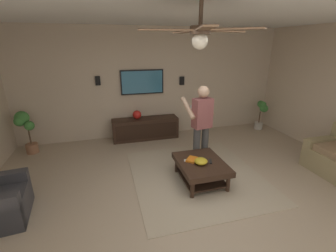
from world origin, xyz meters
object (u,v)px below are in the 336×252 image
(potted_plant_tall, at_px, (25,127))
(remote_white, at_px, (188,160))
(potted_plant_short, at_px, (262,111))
(ceiling_fan, at_px, (201,33))
(vase_round, at_px, (137,115))
(wall_speaker_right, at_px, (98,81))
(wall_speaker_left, at_px, (182,81))
(coffee_table, at_px, (201,167))
(media_console, at_px, (145,128))
(tv, at_px, (142,82))
(bowl, at_px, (201,161))
(remote_black, at_px, (210,161))
(person_standing, at_px, (201,122))
(book, at_px, (192,159))

(potted_plant_tall, distance_m, remote_white, 3.73)
(potted_plant_short, xyz_separation_m, ceiling_fan, (-3.23, 3.37, 1.91))
(vase_round, xyz_separation_m, wall_speaker_right, (0.22, 0.88, 0.87))
(potted_plant_short, xyz_separation_m, wall_speaker_left, (0.44, 2.30, 0.88))
(coffee_table, distance_m, wall_speaker_left, 2.84)
(media_console, bearing_deg, potted_plant_tall, -86.66)
(remote_white, xyz_separation_m, wall_speaker_left, (2.47, -0.69, 1.03))
(coffee_table, bearing_deg, ceiling_fan, 152.34)
(tv, bearing_deg, potted_plant_short, 82.77)
(potted_plant_short, bearing_deg, media_console, 86.82)
(bowl, bearing_deg, tv, 11.97)
(media_console, relative_size, tv, 1.55)
(vase_round, bearing_deg, wall_speaker_left, -80.17)
(bowl, bearing_deg, remote_black, -85.72)
(person_standing, xyz_separation_m, book, (-0.51, 0.38, -0.51))
(remote_black, xyz_separation_m, wall_speaker_left, (2.61, -0.33, 1.03))
(coffee_table, bearing_deg, wall_speaker_right, 33.37)
(potted_plant_short, bearing_deg, vase_round, 86.48)
(potted_plant_short, xyz_separation_m, book, (-2.02, 2.92, -0.14))
(potted_plant_tall, relative_size, potted_plant_short, 1.17)
(coffee_table, height_order, bowl, bowl)
(coffee_table, xyz_separation_m, book, (0.09, 0.14, 0.12))
(bowl, bearing_deg, wall_speaker_right, 32.00)
(potted_plant_short, bearing_deg, remote_white, 124.10)
(tv, relative_size, book, 4.99)
(bowl, bearing_deg, book, 32.38)
(ceiling_fan, bearing_deg, book, -20.27)
(ceiling_fan, bearing_deg, remote_black, -34.83)
(tv, bearing_deg, bowl, 11.97)
(coffee_table, distance_m, person_standing, 0.91)
(remote_white, xyz_separation_m, vase_round, (2.25, 0.58, 0.25))
(vase_round, bearing_deg, book, -163.77)
(coffee_table, relative_size, book, 4.55)
(tv, height_order, wall_speaker_left, tv)
(potted_plant_tall, xyz_separation_m, remote_black, (-2.20, -3.47, -0.22))
(coffee_table, relative_size, remote_black, 6.67)
(tv, distance_m, ceiling_fan, 3.80)
(media_console, relative_size, vase_round, 7.73)
(media_console, xyz_separation_m, book, (-2.21, -0.45, 0.14))
(potted_plant_tall, distance_m, ceiling_fan, 4.63)
(tv, xyz_separation_m, remote_white, (-2.45, -0.38, -1.04))
(tv, bearing_deg, remote_white, 8.83)
(coffee_table, relative_size, potted_plant_tall, 1.02)
(wall_speaker_right, bearing_deg, person_standing, -135.50)
(bowl, bearing_deg, ceiling_fan, 152.32)
(wall_speaker_right, bearing_deg, book, -148.02)
(wall_speaker_left, bearing_deg, media_console, 103.31)
(wall_speaker_right, bearing_deg, ceiling_fan, -163.49)
(person_standing, bearing_deg, book, 133.04)
(potted_plant_tall, distance_m, wall_speaker_right, 1.91)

